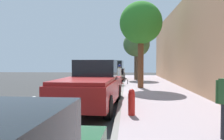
{
  "coord_description": "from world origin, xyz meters",
  "views": [
    {
      "loc": [
        2.1,
        -11.33,
        1.87
      ],
      "look_at": [
        0.89,
        7.32,
        1.21
      ],
      "focal_mm": 37.27,
      "sensor_mm": 36.0,
      "label": 1
    }
  ],
  "objects_px": {
    "parked_suv_tan_mid": "(114,70)",
    "fire_hydrant": "(132,102)",
    "cyclist_with_backpack": "(120,73)",
    "street_tree_far_end": "(136,45)",
    "parked_pickup_red_second": "(92,86)",
    "street_tree_mid_block": "(141,24)",
    "bicycle_at_curb": "(117,82)"
  },
  "relations": [
    {
      "from": "cyclist_with_backpack",
      "to": "fire_hydrant",
      "type": "distance_m",
      "value": 9.76
    },
    {
      "from": "street_tree_mid_block",
      "to": "fire_hydrant",
      "type": "distance_m",
      "value": 8.8
    },
    {
      "from": "parked_suv_tan_mid",
      "to": "street_tree_mid_block",
      "type": "relative_size",
      "value": 0.85
    },
    {
      "from": "parked_pickup_red_second",
      "to": "fire_hydrant",
      "type": "relative_size",
      "value": 6.43
    },
    {
      "from": "street_tree_mid_block",
      "to": "street_tree_far_end",
      "type": "height_order",
      "value": "street_tree_mid_block"
    },
    {
      "from": "parked_pickup_red_second",
      "to": "parked_suv_tan_mid",
      "type": "relative_size",
      "value": 1.13
    },
    {
      "from": "bicycle_at_curb",
      "to": "street_tree_far_end",
      "type": "bearing_deg",
      "value": 70.61
    },
    {
      "from": "parked_pickup_red_second",
      "to": "parked_suv_tan_mid",
      "type": "bearing_deg",
      "value": 89.39
    },
    {
      "from": "street_tree_mid_block",
      "to": "parked_pickup_red_second",
      "type": "bearing_deg",
      "value": -110.75
    },
    {
      "from": "parked_pickup_red_second",
      "to": "cyclist_with_backpack",
      "type": "xyz_separation_m",
      "value": [
        0.88,
        7.87,
        0.12
      ]
    },
    {
      "from": "parked_pickup_red_second",
      "to": "parked_suv_tan_mid",
      "type": "distance_m",
      "value": 13.4
    },
    {
      "from": "bicycle_at_curb",
      "to": "fire_hydrant",
      "type": "xyz_separation_m",
      "value": [
        0.89,
        -10.17,
        0.23
      ]
    },
    {
      "from": "parked_suv_tan_mid",
      "to": "fire_hydrant",
      "type": "xyz_separation_m",
      "value": [
        1.41,
        -15.26,
        -0.43
      ]
    },
    {
      "from": "cyclist_with_backpack",
      "to": "street_tree_mid_block",
      "type": "bearing_deg",
      "value": -51.99
    },
    {
      "from": "bicycle_at_curb",
      "to": "fire_hydrant",
      "type": "distance_m",
      "value": 10.21
    },
    {
      "from": "parked_pickup_red_second",
      "to": "street_tree_mid_block",
      "type": "relative_size",
      "value": 0.96
    },
    {
      "from": "parked_suv_tan_mid",
      "to": "cyclist_with_backpack",
      "type": "xyz_separation_m",
      "value": [
        0.74,
        -5.53,
        -0.0
      ]
    },
    {
      "from": "parked_pickup_red_second",
      "to": "street_tree_mid_block",
      "type": "distance_m",
      "value": 7.34
    },
    {
      "from": "cyclist_with_backpack",
      "to": "street_tree_far_end",
      "type": "relative_size",
      "value": 0.37
    },
    {
      "from": "parked_suv_tan_mid",
      "to": "cyclist_with_backpack",
      "type": "bearing_deg",
      "value": -82.41
    },
    {
      "from": "street_tree_far_end",
      "to": "bicycle_at_curb",
      "type": "bearing_deg",
      "value": -109.39
    },
    {
      "from": "parked_suv_tan_mid",
      "to": "fire_hydrant",
      "type": "relative_size",
      "value": 5.67
    },
    {
      "from": "fire_hydrant",
      "to": "street_tree_mid_block",
      "type": "bearing_deg",
      "value": 84.62
    },
    {
      "from": "bicycle_at_curb",
      "to": "cyclist_with_backpack",
      "type": "relative_size",
      "value": 1.0
    },
    {
      "from": "street_tree_mid_block",
      "to": "street_tree_far_end",
      "type": "distance_m",
      "value": 6.97
    },
    {
      "from": "parked_pickup_red_second",
      "to": "cyclist_with_backpack",
      "type": "bearing_deg",
      "value": 83.61
    },
    {
      "from": "parked_pickup_red_second",
      "to": "fire_hydrant",
      "type": "distance_m",
      "value": 2.44
    },
    {
      "from": "parked_pickup_red_second",
      "to": "street_tree_far_end",
      "type": "height_order",
      "value": "street_tree_far_end"
    },
    {
      "from": "parked_pickup_red_second",
      "to": "parked_suv_tan_mid",
      "type": "height_order",
      "value": "parked_suv_tan_mid"
    },
    {
      "from": "street_tree_mid_block",
      "to": "cyclist_with_backpack",
      "type": "bearing_deg",
      "value": 128.01
    },
    {
      "from": "street_tree_far_end",
      "to": "fire_hydrant",
      "type": "bearing_deg",
      "value": -92.88
    },
    {
      "from": "bicycle_at_curb",
      "to": "street_tree_far_end",
      "type": "distance_m",
      "value": 5.83
    }
  ]
}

